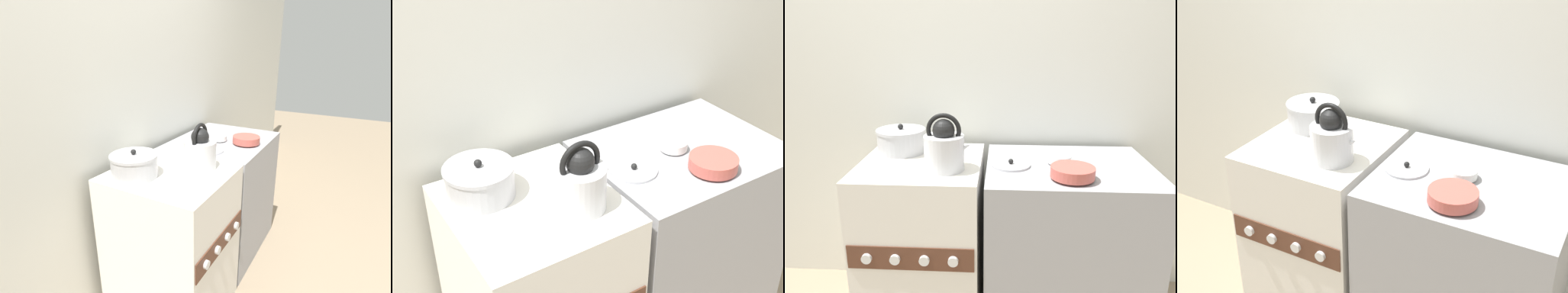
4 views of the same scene
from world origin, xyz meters
TOP-DOWN VIEW (x-y plane):
  - wall_back at (0.00, 0.70)m, footprint 7.00×0.06m
  - stove at (0.00, 0.31)m, footprint 0.57×0.64m
  - counter at (0.70, 0.32)m, footprint 0.78×0.63m
  - kettle at (0.13, 0.20)m, footprint 0.22×0.18m
  - cooking_pot at (-0.13, 0.44)m, footprint 0.25×0.25m
  - enamel_bowl at (0.68, 0.13)m, footprint 0.19×0.19m
  - small_ceramic_bowl at (0.66, 0.33)m, footprint 0.11×0.11m
  - loose_pot_lid at (0.43, 0.29)m, footprint 0.18×0.18m

SIDE VIEW (x-z plane):
  - counter at x=0.70m, z-range 0.00..0.88m
  - stove at x=0.00m, z-range 0.00..0.89m
  - loose_pot_lid at x=0.43m, z-range 0.87..0.90m
  - small_ceramic_bowl at x=0.66m, z-range 0.88..0.92m
  - enamel_bowl at x=0.68m, z-range 0.88..0.94m
  - cooking_pot at x=-0.13m, z-range 0.87..1.02m
  - kettle at x=0.13m, z-range 0.86..1.12m
  - wall_back at x=0.00m, z-range 0.00..2.50m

